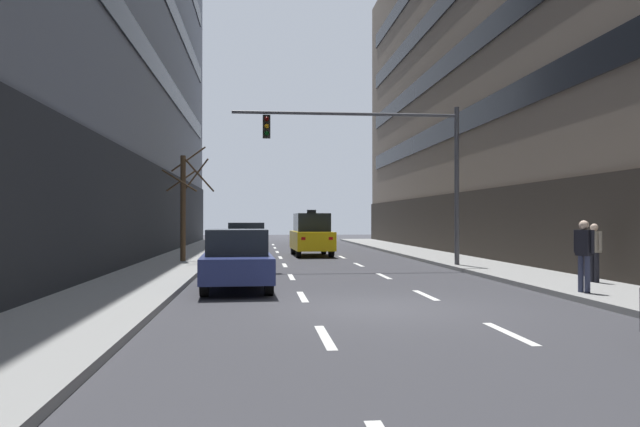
{
  "coord_description": "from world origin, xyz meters",
  "views": [
    {
      "loc": [
        -2.54,
        -12.54,
        1.85
      ],
      "look_at": [
        -0.17,
        11.02,
        2.07
      ],
      "focal_mm": 34.3,
      "sensor_mm": 36.0,
      "label": 1
    }
  ],
  "objects": [
    {
      "name": "lane_stripe_l2_s7",
      "position": [
        1.5,
        17.0,
        0.0
      ],
      "size": [
        0.16,
        2.0,
        0.01
      ],
      "primitive_type": "cube",
      "color": "silver",
      "rests_on": "ground"
    },
    {
      "name": "pedestrian_1",
      "position": [
        5.03,
        1.05,
        1.12
      ],
      "size": [
        0.33,
        0.49,
        1.68
      ],
      "color": "#383D59",
      "rests_on": "sidewalk_right"
    },
    {
      "name": "lane_stripe_l2_s9",
      "position": [
        1.5,
        27.0,
        0.0
      ],
      "size": [
        0.16,
        2.0,
        0.01
      ],
      "primitive_type": "cube",
      "color": "silver",
      "rests_on": "ground"
    },
    {
      "name": "lane_stripe_l1_s6",
      "position": [
        -1.5,
        12.0,
        0.0
      ],
      "size": [
        0.16,
        2.0,
        0.01
      ],
      "primitive_type": "cube",
      "color": "silver",
      "rests_on": "ground"
    },
    {
      "name": "lane_stripe_l2_s3",
      "position": [
        1.5,
        -3.0,
        0.0
      ],
      "size": [
        0.16,
        2.0,
        0.01
      ],
      "primitive_type": "cube",
      "color": "silver",
      "rests_on": "ground"
    },
    {
      "name": "lane_stripe_l2_s8",
      "position": [
        1.5,
        22.0,
        0.0
      ],
      "size": [
        0.16,
        2.0,
        0.01
      ],
      "primitive_type": "cube",
      "color": "silver",
      "rests_on": "ground"
    },
    {
      "name": "lane_stripe_l1_s3",
      "position": [
        -1.5,
        -3.0,
        0.0
      ],
      "size": [
        0.16,
        2.0,
        0.01
      ],
      "primitive_type": "cube",
      "color": "silver",
      "rests_on": "ground"
    },
    {
      "name": "lane_stripe_l1_s5",
      "position": [
        -1.5,
        7.0,
        0.0
      ],
      "size": [
        0.16,
        2.0,
        0.01
      ],
      "primitive_type": "cube",
      "color": "silver",
      "rests_on": "ground"
    },
    {
      "name": "ground_plane",
      "position": [
        0.0,
        0.0,
        0.0
      ],
      "size": [
        120.0,
        120.0,
        0.0
      ],
      "primitive_type": "plane",
      "color": "#38383D"
    },
    {
      "name": "taxi_driving_2",
      "position": [
        0.12,
        18.2,
        1.07
      ],
      "size": [
        2.0,
        4.49,
        2.33
      ],
      "color": "black",
      "rests_on": "ground"
    },
    {
      "name": "car_driving_1",
      "position": [
        -3.14,
        16.55,
        0.83
      ],
      "size": [
        2.05,
        4.57,
        1.69
      ],
      "color": "black",
      "rests_on": "ground"
    },
    {
      "name": "lane_stripe_l1_s7",
      "position": [
        -1.5,
        17.0,
        0.0
      ],
      "size": [
        0.16,
        2.0,
        0.01
      ],
      "primitive_type": "cube",
      "color": "silver",
      "rests_on": "ground"
    },
    {
      "name": "lane_stripe_l1_s8",
      "position": [
        -1.5,
        22.0,
        0.0
      ],
      "size": [
        0.16,
        2.0,
        0.01
      ],
      "primitive_type": "cube",
      "color": "silver",
      "rests_on": "ground"
    },
    {
      "name": "lane_stripe_l1_s4",
      "position": [
        -1.5,
        2.0,
        0.0
      ],
      "size": [
        0.16,
        2.0,
        0.01
      ],
      "primitive_type": "cube",
      "color": "silver",
      "rests_on": "ground"
    },
    {
      "name": "lane_stripe_l1_s10",
      "position": [
        -1.5,
        32.0,
        0.0
      ],
      "size": [
        0.16,
        2.0,
        0.01
      ],
      "primitive_type": "cube",
      "color": "silver",
      "rests_on": "ground"
    },
    {
      "name": "lane_stripe_l2_s10",
      "position": [
        1.5,
        32.0,
        0.0
      ],
      "size": [
        0.16,
        2.0,
        0.01
      ],
      "primitive_type": "cube",
      "color": "silver",
      "rests_on": "ground"
    },
    {
      "name": "pedestrian_0",
      "position": [
        6.54,
        3.23,
        1.06
      ],
      "size": [
        0.27,
        0.52,
        1.59
      ],
      "color": "black",
      "rests_on": "sidewalk_right"
    },
    {
      "name": "lane_stripe_l2_s4",
      "position": [
        1.5,
        2.0,
        0.0
      ],
      "size": [
        0.16,
        2.0,
        0.01
      ],
      "primitive_type": "cube",
      "color": "silver",
      "rests_on": "ground"
    },
    {
      "name": "lane_stripe_l2_s5",
      "position": [
        1.5,
        7.0,
        0.0
      ],
      "size": [
        0.16,
        2.0,
        0.01
      ],
      "primitive_type": "cube",
      "color": "silver",
      "rests_on": "ground"
    },
    {
      "name": "sidewalk_left",
      "position": [
        -5.92,
        0.0,
        0.07
      ],
      "size": [
        2.82,
        80.0,
        0.14
      ],
      "primitive_type": "cube",
      "color": "gray",
      "rests_on": "ground"
    },
    {
      "name": "street_tree_0",
      "position": [
        -5.59,
        12.98,
        2.55
      ],
      "size": [
        2.03,
        2.3,
        4.79
      ],
      "color": "#4C3823",
      "rests_on": "sidewalk_left"
    },
    {
      "name": "lane_stripe_l2_s6",
      "position": [
        1.5,
        12.0,
        0.0
      ],
      "size": [
        0.16,
        2.0,
        0.01
      ],
      "primitive_type": "cube",
      "color": "silver",
      "rests_on": "ground"
    },
    {
      "name": "lane_stripe_l1_s9",
      "position": [
        -1.5,
        27.0,
        0.0
      ],
      "size": [
        0.16,
        2.0,
        0.01
      ],
      "primitive_type": "cube",
      "color": "silver",
      "rests_on": "ground"
    },
    {
      "name": "car_driving_0",
      "position": [
        -3.11,
        3.55,
        0.78
      ],
      "size": [
        1.92,
        4.3,
        1.59
      ],
      "color": "black",
      "rests_on": "ground"
    },
    {
      "name": "traffic_signal_0",
      "position": [
        2.26,
        9.86,
        4.34
      ],
      "size": [
        8.52,
        0.35,
        5.95
      ],
      "color": "#4C4C51",
      "rests_on": "sidewalk_right"
    }
  ]
}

